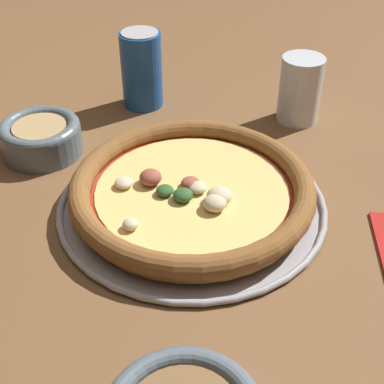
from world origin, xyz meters
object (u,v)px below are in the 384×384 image
(bowl_near, at_px, (41,136))
(drinking_cup, at_px, (300,90))
(pizza_tray, at_px, (192,203))
(beverage_can, at_px, (142,70))
(pizza, at_px, (192,190))

(bowl_near, height_order, drinking_cup, drinking_cup)
(pizza_tray, relative_size, beverage_can, 2.74)
(pizza_tray, bearing_deg, drinking_cup, -52.29)
(drinking_cup, bearing_deg, pizza, 127.72)
(beverage_can, bearing_deg, bowl_near, 122.22)
(bowl_near, distance_m, drinking_cup, 0.40)
(pizza_tray, xyz_separation_m, bowl_near, (0.18, 0.18, 0.02))
(pizza_tray, bearing_deg, bowl_near, 44.53)
(bowl_near, xyz_separation_m, beverage_can, (0.11, -0.17, 0.04))
(drinking_cup, bearing_deg, pizza_tray, 127.71)
(pizza_tray, distance_m, drinking_cup, 0.28)
(pizza_tray, relative_size, pizza, 1.11)
(bowl_near, xyz_separation_m, drinking_cup, (-0.01, -0.40, 0.03))
(pizza, distance_m, beverage_can, 0.29)
(pizza, bearing_deg, beverage_can, 1.14)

